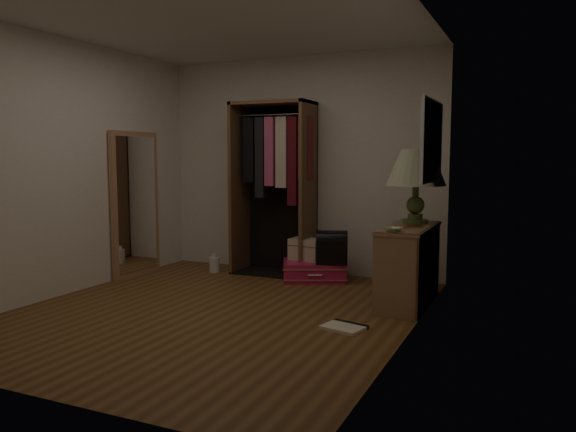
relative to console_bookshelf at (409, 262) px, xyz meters
The scene contains 13 objects.
ground 1.89m from the console_bookshelf, 146.41° to the right, with size 4.00×4.00×0.00m, color brown.
room_walls 2.07m from the console_bookshelf, 146.24° to the right, with size 3.52×4.02×2.60m.
console_bookshelf is the anchor object (origin of this frame).
open_wardrobe 2.09m from the console_bookshelf, 157.04° to the left, with size 0.98×0.50×2.05m.
floor_mirror 3.27m from the console_bookshelf, behind, with size 0.06×0.80×1.70m.
pink_suitcase 1.37m from the console_bookshelf, 154.35° to the left, with size 0.86×0.76×0.22m.
train_case 1.46m from the console_bookshelf, 154.70° to the left, with size 0.39×0.29×0.27m.
black_bag 1.10m from the console_bookshelf, 151.63° to the left, with size 0.40×0.33×0.38m.
table_lamp 0.91m from the console_bookshelf, 89.73° to the left, with size 0.71×0.71×0.73m.
brass_tray 0.36m from the console_bookshelf, 89.07° to the right, with size 0.29×0.29×0.02m.
ceramic_bowl 0.58m from the console_bookshelf, 96.17° to the right, with size 0.15×0.15×0.04m, color #B3D4B0.
white_jug 2.55m from the console_bookshelf, 168.83° to the left, with size 0.14×0.14×0.22m.
floor_book 1.13m from the console_bookshelf, 106.42° to the right, with size 0.38×0.33×0.03m.
Camera 1 is at (2.65, -4.29, 1.41)m, focal length 35.00 mm.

